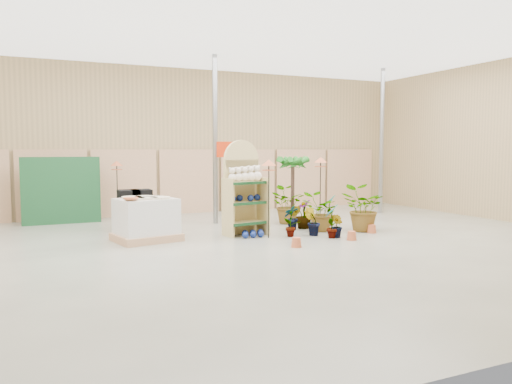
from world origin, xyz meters
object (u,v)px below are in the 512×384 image
Objects in this scene: bird_table_front at (269,165)px; potted_plant_2 at (320,212)px; display_shelf at (243,191)px; pallet_stack at (146,220)px.

bird_table_front reaches higher than potted_plant_2.
display_shelf is 2.34× the size of potted_plant_2.
potted_plant_2 is at bearing -17.86° from pallet_stack.
bird_table_front is at bearing -28.75° from pallet_stack.
display_shelf is at bearing 169.19° from potted_plant_2.
pallet_stack is 4.16m from potted_plant_2.
bird_table_front is 1.87× the size of potted_plant_2.
display_shelf reaches higher than bird_table_front.
bird_table_front is at bearing -74.23° from display_shelf.
display_shelf is 1.25× the size of bird_table_front.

